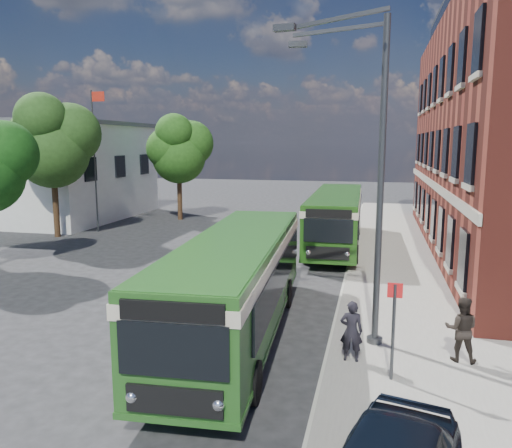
# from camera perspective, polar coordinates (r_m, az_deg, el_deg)

# --- Properties ---
(ground) EXTENTS (120.00, 120.00, 0.00)m
(ground) POSITION_cam_1_polar(r_m,az_deg,el_deg) (17.58, -4.06, -9.81)
(ground) COLOR #242427
(ground) RESTS_ON ground
(pavement) EXTENTS (6.00, 48.00, 0.15)m
(pavement) POSITION_cam_1_polar(r_m,az_deg,el_deg) (24.57, 17.71, -4.51)
(pavement) COLOR gray
(pavement) RESTS_ON ground
(kerb_line) EXTENTS (0.12, 48.00, 0.01)m
(kerb_line) POSITION_cam_1_polar(r_m,az_deg,el_deg) (24.53, 10.56, -4.41)
(kerb_line) COLOR beige
(kerb_line) RESTS_ON ground
(white_building) EXTENTS (9.40, 13.40, 7.30)m
(white_building) POSITION_cam_1_polar(r_m,az_deg,el_deg) (41.00, -20.85, 5.76)
(white_building) COLOR silver
(white_building) RESTS_ON ground
(flagpole) EXTENTS (0.95, 0.10, 9.00)m
(flagpole) POSITION_cam_1_polar(r_m,az_deg,el_deg) (33.74, -17.92, 7.46)
(flagpole) COLOR #37393C
(flagpole) RESTS_ON ground
(street_lamp) EXTENTS (2.96, 2.38, 9.00)m
(street_lamp) POSITION_cam_1_polar(r_m,az_deg,el_deg) (13.86, 12.58, 5.12)
(street_lamp) COLOR #37393C
(street_lamp) RESTS_ON ground
(bus_stop_sign) EXTENTS (0.35, 0.08, 2.52)m
(bus_stop_sign) POSITION_cam_1_polar(r_m,az_deg,el_deg) (12.39, 15.44, -11.06)
(bus_stop_sign) COLOR #37393C
(bus_stop_sign) RESTS_ON ground
(bus_front) EXTENTS (3.29, 11.63, 3.02)m
(bus_front) POSITION_cam_1_polar(r_m,az_deg,el_deg) (14.83, -2.20, -6.01)
(bus_front) COLOR #265A1E
(bus_front) RESTS_ON ground
(bus_rear) EXTENTS (2.85, 12.39, 3.02)m
(bus_rear) POSITION_cam_1_polar(r_m,az_deg,el_deg) (27.99, 9.15, 1.13)
(bus_rear) COLOR #1F4D14
(bus_rear) RESTS_ON ground
(pedestrian_a) EXTENTS (0.60, 0.40, 1.60)m
(pedestrian_a) POSITION_cam_1_polar(r_m,az_deg,el_deg) (13.36, 10.84, -11.91)
(pedestrian_a) COLOR black
(pedestrian_a) RESTS_ON pavement
(pedestrian_b) EXTENTS (0.90, 0.74, 1.70)m
(pedestrian_b) POSITION_cam_1_polar(r_m,az_deg,el_deg) (14.14, 22.42, -11.05)
(pedestrian_b) COLOR black
(pedestrian_b) RESTS_ON pavement
(tree_mid) EXTENTS (5.11, 4.86, 8.63)m
(tree_mid) POSITION_cam_1_polar(r_m,az_deg,el_deg) (32.60, -22.29, 8.79)
(tree_mid) COLOR #352113
(tree_mid) RESTS_ON ground
(tree_right) EXTENTS (4.64, 4.41, 7.84)m
(tree_right) POSITION_cam_1_polar(r_m,az_deg,el_deg) (37.63, -8.79, 8.52)
(tree_right) COLOR #352113
(tree_right) RESTS_ON ground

